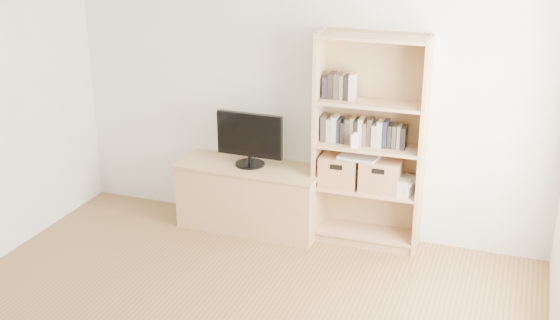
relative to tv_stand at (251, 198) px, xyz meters
The scene contains 11 objects.
back_wall 1.11m from the tv_stand, 29.83° to the left, with size 4.50×0.02×2.60m, color silver.
tv_stand is the anchor object (origin of this frame).
bookshelf 1.27m from the tv_stand, ahead, with size 0.95×0.34×1.90m, color tan.
television 0.58m from the tv_stand, ahead, with size 0.63×0.05×0.49m, color black.
books_row_mid 1.32m from the tv_stand, ahead, with size 0.87×0.17×0.23m, color #39322F.
books_row_upper 1.42m from the tv_stand, ahead, with size 0.37×0.14×0.19m, color #39322F.
baby_monitor 1.20m from the tv_stand, ahead, with size 0.06×0.04×0.11m, color white.
basket_left 0.91m from the tv_stand, ahead, with size 0.34×0.28×0.28m, color #A26B49.
basket_right 1.26m from the tv_stand, ahead, with size 0.35×0.28×0.28m, color #A26B49.
laptop 1.14m from the tv_stand, ahead, with size 0.34×0.23×0.03m, color white.
magazine_stack 1.45m from the tv_stand, ahead, with size 0.17×0.24×0.11m, color silver.
Camera 1 is at (1.90, -3.34, 2.93)m, focal length 45.00 mm.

